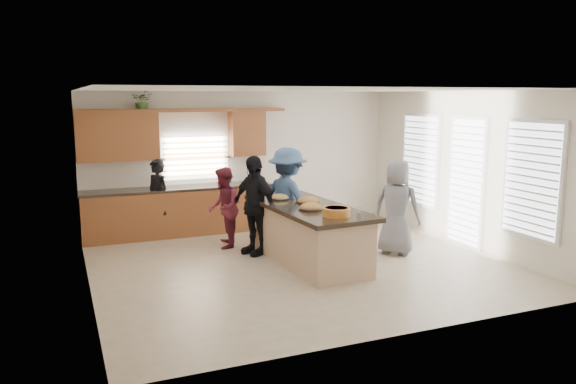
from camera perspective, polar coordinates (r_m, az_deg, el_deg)
name	(u,v)px	position (r m, az deg, el deg)	size (l,w,h in m)	color
floor	(300,263)	(9.26, 1.21, -7.26)	(6.50, 6.50, 0.00)	beige
room_shell	(300,148)	(8.89, 1.26, 4.54)	(6.52, 6.02, 2.81)	silver
back_cabinetry	(175,189)	(11.18, -11.38, 0.31)	(4.08, 0.66, 2.46)	brown
right_wall_glazing	(468,173)	(10.55, 17.78, 1.85)	(0.06, 4.00, 2.25)	white
island	(308,235)	(9.22, 2.02, -4.42)	(1.31, 2.76, 0.95)	tan
platter_front	(311,208)	(8.78, 2.38, -1.63)	(0.41, 0.41, 0.16)	black
platter_mid	(308,201)	(9.33, 2.06, -0.95)	(0.40, 0.40, 0.16)	black
platter_back	(280,198)	(9.64, -0.81, -0.60)	(0.34, 0.34, 0.14)	black
salad_bowl	(336,211)	(8.32, 4.94, -1.98)	(0.41, 0.41, 0.13)	orange
clear_cup	(359,210)	(8.57, 7.18, -1.83)	(0.07, 0.07, 0.10)	white
plate_stack	(289,196)	(9.84, 0.15, -0.40)	(0.20, 0.20, 0.05)	#A587C5
flower_vase	(282,183)	(9.99, -0.62, 0.94)	(0.14, 0.14, 0.44)	silver
potted_plant	(143,101)	(11.04, -14.54, 8.97)	(0.39, 0.34, 0.43)	#3C6628
woman_left_back	(157,199)	(11.01, -13.13, -0.69)	(0.56, 0.37, 1.53)	black
woman_left_mid	(224,208)	(10.12, -6.57, -1.59)	(0.71, 0.55, 1.46)	maroon
woman_left_front	(254,205)	(9.63, -3.46, -1.35)	(1.01, 0.42, 1.72)	black
woman_right_back	(288,199)	(9.86, -0.03, -0.75)	(1.18, 0.68, 1.82)	#324C6E
woman_right_front	(397,207)	(9.80, 11.00, -1.52)	(0.81, 0.52, 1.65)	slate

